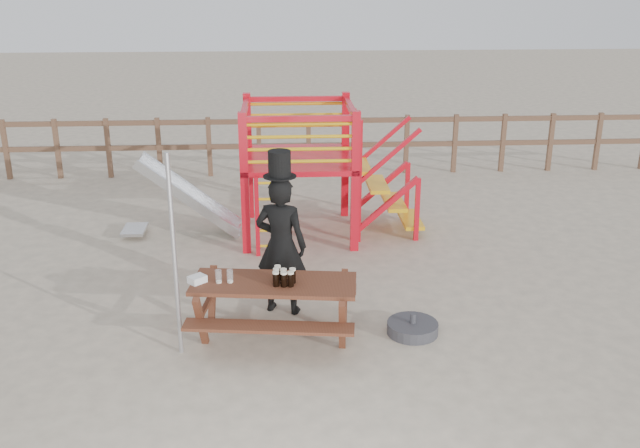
{
  "coord_description": "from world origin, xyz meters",
  "views": [
    {
      "loc": [
        -0.09,
        -7.09,
        3.99
      ],
      "look_at": [
        0.37,
        0.8,
        1.14
      ],
      "focal_mm": 40.0,
      "sensor_mm": 36.0,
      "label": 1
    }
  ],
  "objects": [
    {
      "name": "picnic_table",
      "position": [
        -0.18,
        0.15,
        0.45
      ],
      "size": [
        1.96,
        1.47,
        0.71
      ],
      "rotation": [
        0.0,
        0.0,
        -0.12
      ],
      "color": "brown",
      "rests_on": "ground"
    },
    {
      "name": "back_fence",
      "position": [
        0.0,
        7.0,
        0.74
      ],
      "size": [
        15.09,
        0.09,
        1.2
      ],
      "color": "brown",
      "rests_on": "ground"
    },
    {
      "name": "stout_pints",
      "position": [
        -0.08,
        0.09,
        0.79
      ],
      "size": [
        0.26,
        0.25,
        0.17
      ],
      "color": "black",
      "rests_on": "picnic_table"
    },
    {
      "name": "playground_fort",
      "position": [
        0.12,
        3.58,
        1.07
      ],
      "size": [
        4.71,
        1.84,
        2.1
      ],
      "color": "red",
      "rests_on": "ground"
    },
    {
      "name": "paper_bag",
      "position": [
        -1.03,
        0.18,
        0.75
      ],
      "size": [
        0.23,
        0.22,
        0.08
      ],
      "primitive_type": "cube",
      "rotation": [
        0.0,
        0.0,
        0.74
      ],
      "color": "white",
      "rests_on": "picnic_table"
    },
    {
      "name": "ground",
      "position": [
        0.0,
        0.0,
        0.0
      ],
      "size": [
        60.0,
        60.0,
        0.0
      ],
      "primitive_type": "plane",
      "color": "#C3B298",
      "rests_on": "ground"
    },
    {
      "name": "empty_glasses",
      "position": [
        -0.73,
        0.16,
        0.77
      ],
      "size": [
        0.2,
        0.07,
        0.15
      ],
      "color": "silver",
      "rests_on": "picnic_table"
    },
    {
      "name": "metal_pole",
      "position": [
        -1.21,
        -0.1,
        1.13
      ],
      "size": [
        0.05,
        0.05,
        2.26
      ],
      "primitive_type": "cylinder",
      "color": "#B2B2B7",
      "rests_on": "ground"
    },
    {
      "name": "parasol_base",
      "position": [
        1.41,
        0.17,
        0.07
      ],
      "size": [
        0.59,
        0.59,
        0.25
      ],
      "color": "#35353A",
      "rests_on": "ground"
    },
    {
      "name": "man_with_hat",
      "position": [
        -0.09,
        0.85,
        0.91
      ],
      "size": [
        0.72,
        0.58,
        2.03
      ],
      "rotation": [
        0.0,
        0.0,
        2.84
      ],
      "color": "black",
      "rests_on": "ground"
    }
  ]
}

